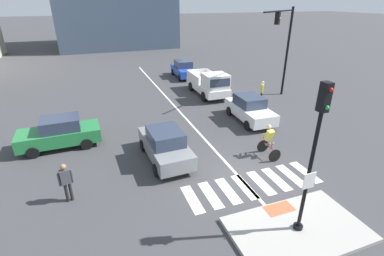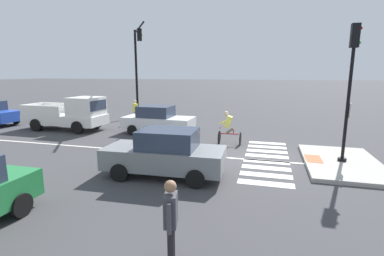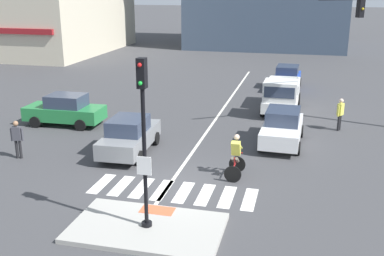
{
  "view_description": "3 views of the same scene",
  "coord_description": "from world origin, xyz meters",
  "px_view_note": "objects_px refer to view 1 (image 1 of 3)",
  "views": [
    {
      "loc": [
        -5.93,
        -8.97,
        7.25
      ],
      "look_at": [
        -1.21,
        3.72,
        1.04
      ],
      "focal_mm": 26.32,
      "sensor_mm": 36.0,
      "label": 1
    },
    {
      "loc": [
        -11.71,
        -0.51,
        3.5
      ],
      "look_at": [
        1.2,
        3.0,
        0.9
      ],
      "focal_mm": 26.43,
      "sensor_mm": 36.0,
      "label": 2
    },
    {
      "loc": [
        4.31,
        -15.15,
        7.14
      ],
      "look_at": [
        -0.48,
        4.3,
        0.89
      ],
      "focal_mm": 43.12,
      "sensor_mm": 36.0,
      "label": 3
    }
  ],
  "objects_px": {
    "traffic_light_mast": "(284,40)",
    "car_blue_eastbound_distant": "(184,69)",
    "signal_pole": "(314,149)",
    "car_grey_westbound_near": "(165,145)",
    "pickup_truck_white_eastbound_far": "(210,84)",
    "car_green_cross_left": "(60,133)",
    "pedestrian_at_curb_left": "(66,180)",
    "car_white_eastbound_mid": "(250,109)",
    "cyclist": "(269,141)",
    "pedestrian_waiting_far_side": "(262,90)"
  },
  "relations": [
    {
      "from": "car_blue_eastbound_distant",
      "to": "cyclist",
      "type": "bearing_deg",
      "value": -94.04
    },
    {
      "from": "car_white_eastbound_mid",
      "to": "pedestrian_at_curb_left",
      "type": "distance_m",
      "value": 11.77
    },
    {
      "from": "signal_pole",
      "to": "pickup_truck_white_eastbound_far",
      "type": "distance_m",
      "value": 15.18
    },
    {
      "from": "traffic_light_mast",
      "to": "car_green_cross_left",
      "type": "xyz_separation_m",
      "value": [
        -16.0,
        -3.07,
        -3.63
      ]
    },
    {
      "from": "signal_pole",
      "to": "car_white_eastbound_mid",
      "type": "distance_m",
      "value": 10.02
    },
    {
      "from": "car_grey_westbound_near",
      "to": "pickup_truck_white_eastbound_far",
      "type": "height_order",
      "value": "pickup_truck_white_eastbound_far"
    },
    {
      "from": "signal_pole",
      "to": "car_green_cross_left",
      "type": "xyz_separation_m",
      "value": [
        -7.82,
        9.46,
        -2.4
      ]
    },
    {
      "from": "traffic_light_mast",
      "to": "cyclist",
      "type": "height_order",
      "value": "traffic_light_mast"
    },
    {
      "from": "signal_pole",
      "to": "pickup_truck_white_eastbound_far",
      "type": "height_order",
      "value": "signal_pole"
    },
    {
      "from": "cyclist",
      "to": "pedestrian_at_curb_left",
      "type": "xyz_separation_m",
      "value": [
        -9.31,
        -0.26,
        0.11
      ]
    },
    {
      "from": "traffic_light_mast",
      "to": "pedestrian_waiting_far_side",
      "type": "relative_size",
      "value": 4.05
    },
    {
      "from": "signal_pole",
      "to": "pedestrian_waiting_far_side",
      "type": "height_order",
      "value": "signal_pole"
    },
    {
      "from": "signal_pole",
      "to": "cyclist",
      "type": "bearing_deg",
      "value": 67.24
    },
    {
      "from": "car_green_cross_left",
      "to": "cyclist",
      "type": "xyz_separation_m",
      "value": [
        9.8,
        -4.74,
        0.06
      ]
    },
    {
      "from": "car_blue_eastbound_distant",
      "to": "car_green_cross_left",
      "type": "relative_size",
      "value": 1.01
    },
    {
      "from": "signal_pole",
      "to": "car_white_eastbound_mid",
      "type": "bearing_deg",
      "value": 68.92
    },
    {
      "from": "pedestrian_waiting_far_side",
      "to": "car_green_cross_left",
      "type": "bearing_deg",
      "value": -170.27
    },
    {
      "from": "car_green_cross_left",
      "to": "car_white_eastbound_mid",
      "type": "height_order",
      "value": "same"
    },
    {
      "from": "car_grey_westbound_near",
      "to": "pedestrian_waiting_far_side",
      "type": "bearing_deg",
      "value": 31.68
    },
    {
      "from": "signal_pole",
      "to": "car_blue_eastbound_distant",
      "type": "bearing_deg",
      "value": 81.58
    },
    {
      "from": "pickup_truck_white_eastbound_far",
      "to": "car_grey_westbound_near",
      "type": "bearing_deg",
      "value": -125.56
    },
    {
      "from": "car_blue_eastbound_distant",
      "to": "pickup_truck_white_eastbound_far",
      "type": "height_order",
      "value": "pickup_truck_white_eastbound_far"
    },
    {
      "from": "signal_pole",
      "to": "cyclist",
      "type": "relative_size",
      "value": 3.03
    },
    {
      "from": "car_white_eastbound_mid",
      "to": "cyclist",
      "type": "distance_m",
      "value": 4.62
    },
    {
      "from": "signal_pole",
      "to": "car_grey_westbound_near",
      "type": "relative_size",
      "value": 1.22
    },
    {
      "from": "cyclist",
      "to": "signal_pole",
      "type": "bearing_deg",
      "value": -112.76
    },
    {
      "from": "car_green_cross_left",
      "to": "pickup_truck_white_eastbound_far",
      "type": "bearing_deg",
      "value": 25.55
    },
    {
      "from": "signal_pole",
      "to": "car_grey_westbound_near",
      "type": "height_order",
      "value": "signal_pole"
    },
    {
      "from": "pedestrian_at_curb_left",
      "to": "traffic_light_mast",
      "type": "bearing_deg",
      "value": 27.47
    },
    {
      "from": "pickup_truck_white_eastbound_far",
      "to": "pedestrian_at_curb_left",
      "type": "distance_m",
      "value": 14.62
    },
    {
      "from": "signal_pole",
      "to": "pickup_truck_white_eastbound_far",
      "type": "bearing_deg",
      "value": 78.01
    },
    {
      "from": "signal_pole",
      "to": "car_green_cross_left",
      "type": "distance_m",
      "value": 12.5
    },
    {
      "from": "cyclist",
      "to": "pedestrian_waiting_far_side",
      "type": "distance_m",
      "value": 8.32
    },
    {
      "from": "car_blue_eastbound_distant",
      "to": "pedestrian_at_curb_left",
      "type": "bearing_deg",
      "value": -121.92
    },
    {
      "from": "car_white_eastbound_mid",
      "to": "cyclist",
      "type": "relative_size",
      "value": 2.47
    },
    {
      "from": "signal_pole",
      "to": "car_grey_westbound_near",
      "type": "distance_m",
      "value": 7.28
    },
    {
      "from": "signal_pole",
      "to": "pedestrian_waiting_far_side",
      "type": "xyz_separation_m",
      "value": [
        6.23,
        11.87,
        -2.23
      ]
    },
    {
      "from": "signal_pole",
      "to": "car_grey_westbound_near",
      "type": "xyz_separation_m",
      "value": [
        -2.94,
        6.21,
        -2.4
      ]
    },
    {
      "from": "traffic_light_mast",
      "to": "car_white_eastbound_mid",
      "type": "xyz_separation_m",
      "value": [
        -4.68,
        -3.45,
        -3.63
      ]
    },
    {
      "from": "car_white_eastbound_mid",
      "to": "cyclist",
      "type": "height_order",
      "value": "cyclist"
    },
    {
      "from": "car_grey_westbound_near",
      "to": "car_green_cross_left",
      "type": "bearing_deg",
      "value": 146.29
    },
    {
      "from": "pickup_truck_white_eastbound_far",
      "to": "cyclist",
      "type": "bearing_deg",
      "value": -96.52
    },
    {
      "from": "pedestrian_waiting_far_side",
      "to": "car_white_eastbound_mid",
      "type": "bearing_deg",
      "value": -134.39
    },
    {
      "from": "pedestrian_at_curb_left",
      "to": "car_white_eastbound_mid",
      "type": "bearing_deg",
      "value": 23.1
    },
    {
      "from": "pedestrian_waiting_far_side",
      "to": "traffic_light_mast",
      "type": "bearing_deg",
      "value": 18.68
    },
    {
      "from": "pedestrian_at_curb_left",
      "to": "cyclist",
      "type": "bearing_deg",
      "value": 1.58
    },
    {
      "from": "traffic_light_mast",
      "to": "car_grey_westbound_near",
      "type": "xyz_separation_m",
      "value": [
        -11.12,
        -6.32,
        -3.63
      ]
    },
    {
      "from": "signal_pole",
      "to": "traffic_light_mast",
      "type": "relative_size",
      "value": 0.75
    },
    {
      "from": "car_grey_westbound_near",
      "to": "cyclist",
      "type": "relative_size",
      "value": 2.48
    },
    {
      "from": "traffic_light_mast",
      "to": "car_blue_eastbound_distant",
      "type": "relative_size",
      "value": 1.62
    }
  ]
}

